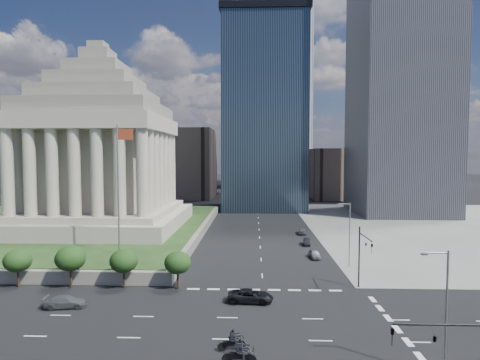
{
  "coord_description": "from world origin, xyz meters",
  "views": [
    {
      "loc": [
        -1.22,
        -36.43,
        17.14
      ],
      "look_at": [
        -2.96,
        13.45,
        14.14
      ],
      "focal_mm": 30.0,
      "sensor_mm": 36.0,
      "label": 1
    }
  ],
  "objects_px": {
    "parked_sedan_far": "(303,231)",
    "parked_sedan_mid": "(307,242)",
    "street_lamp_north": "(349,231)",
    "flagpole": "(119,182)",
    "street_lamp_south": "(444,307)",
    "suv_grey": "(66,302)",
    "traffic_signal_se": "(455,357)",
    "traffic_signal_ne": "(363,251)",
    "pickup_truck": "(251,296)",
    "motorcycle_lead": "(239,352)",
    "parked_sedan_near": "(315,254)",
    "motorcycle_trail": "(232,340)",
    "war_memorial": "(100,136)"
  },
  "relations": [
    {
      "from": "traffic_signal_ne",
      "to": "suv_grey",
      "type": "relative_size",
      "value": 1.7
    },
    {
      "from": "war_memorial",
      "to": "parked_sedan_far",
      "type": "distance_m",
      "value": 48.24
    },
    {
      "from": "war_memorial",
      "to": "flagpole",
      "type": "distance_m",
      "value": 28.16
    },
    {
      "from": "war_memorial",
      "to": "motorcycle_trail",
      "type": "relative_size",
      "value": 15.45
    },
    {
      "from": "parked_sedan_far",
      "to": "motorcycle_lead",
      "type": "xyz_separation_m",
      "value": [
        -11.9,
        -55.42,
        0.32
      ]
    },
    {
      "from": "traffic_signal_ne",
      "to": "pickup_truck",
      "type": "relative_size",
      "value": 1.51
    },
    {
      "from": "war_memorial",
      "to": "street_lamp_north",
      "type": "xyz_separation_m",
      "value": [
        47.33,
        -23.0,
        -15.74
      ]
    },
    {
      "from": "parked_sedan_far",
      "to": "motorcycle_trail",
      "type": "xyz_separation_m",
      "value": [
        -12.65,
        -53.04,
        0.18
      ]
    },
    {
      "from": "flagpole",
      "to": "parked_sedan_far",
      "type": "bearing_deg",
      "value": 40.71
    },
    {
      "from": "parked_sedan_far",
      "to": "motorcycle_trail",
      "type": "height_order",
      "value": "motorcycle_trail"
    },
    {
      "from": "parked_sedan_far",
      "to": "parked_sedan_mid",
      "type": "bearing_deg",
      "value": -83.52
    },
    {
      "from": "traffic_signal_ne",
      "to": "pickup_truck",
      "type": "bearing_deg",
      "value": -163.92
    },
    {
      "from": "suv_grey",
      "to": "parked_sedan_near",
      "type": "relative_size",
      "value": 1.19
    },
    {
      "from": "parked_sedan_near",
      "to": "flagpole",
      "type": "bearing_deg",
      "value": -171.76
    },
    {
      "from": "street_lamp_south",
      "to": "suv_grey",
      "type": "bearing_deg",
      "value": 159.7
    },
    {
      "from": "flagpole",
      "to": "traffic_signal_ne",
      "type": "distance_m",
      "value": 36.69
    },
    {
      "from": "street_lamp_north",
      "to": "parked_sedan_near",
      "type": "relative_size",
      "value": 2.53
    },
    {
      "from": "traffic_signal_se",
      "to": "parked_sedan_far",
      "type": "distance_m",
      "value": 64.13
    },
    {
      "from": "traffic_signal_ne",
      "to": "street_lamp_north",
      "type": "distance_m",
      "value": 11.34
    },
    {
      "from": "parked_sedan_near",
      "to": "suv_grey",
      "type": "bearing_deg",
      "value": -147.06
    },
    {
      "from": "suv_grey",
      "to": "motorcycle_trail",
      "type": "relative_size",
      "value": 1.86
    },
    {
      "from": "pickup_truck",
      "to": "motorcycle_lead",
      "type": "height_order",
      "value": "motorcycle_lead"
    },
    {
      "from": "flagpole",
      "to": "pickup_truck",
      "type": "height_order",
      "value": "flagpole"
    },
    {
      "from": "traffic_signal_se",
      "to": "pickup_truck",
      "type": "distance_m",
      "value": 26.15
    },
    {
      "from": "parked_sedan_mid",
      "to": "parked_sedan_far",
      "type": "xyz_separation_m",
      "value": [
        0.5,
        10.7,
        0.13
      ]
    },
    {
      "from": "war_memorial",
      "to": "traffic_signal_se",
      "type": "bearing_deg",
      "value": -53.77
    },
    {
      "from": "traffic_signal_ne",
      "to": "motorcycle_lead",
      "type": "distance_m",
      "value": 23.86
    },
    {
      "from": "parked_sedan_far",
      "to": "motorcycle_lead",
      "type": "height_order",
      "value": "motorcycle_lead"
    },
    {
      "from": "traffic_signal_ne",
      "to": "street_lamp_south",
      "type": "height_order",
      "value": "street_lamp_south"
    },
    {
      "from": "parked_sedan_far",
      "to": "motorcycle_trail",
      "type": "distance_m",
      "value": 54.53
    },
    {
      "from": "street_lamp_north",
      "to": "flagpole",
      "type": "bearing_deg",
      "value": -178.37
    },
    {
      "from": "traffic_signal_ne",
      "to": "parked_sedan_far",
      "type": "distance_m",
      "value": 37.65
    },
    {
      "from": "street_lamp_south",
      "to": "pickup_truck",
      "type": "distance_m",
      "value": 22.16
    },
    {
      "from": "traffic_signal_ne",
      "to": "motorcycle_lead",
      "type": "xyz_separation_m",
      "value": [
        -14.9,
        -18.16,
        -4.18
      ]
    },
    {
      "from": "traffic_signal_se",
      "to": "suv_grey",
      "type": "height_order",
      "value": "traffic_signal_se"
    },
    {
      "from": "street_lamp_south",
      "to": "pickup_truck",
      "type": "height_order",
      "value": "street_lamp_south"
    },
    {
      "from": "flagpole",
      "to": "motorcycle_lead",
      "type": "xyz_separation_m",
      "value": [
        19.43,
        -28.47,
        -12.04
      ]
    },
    {
      "from": "pickup_truck",
      "to": "motorcycle_lead",
      "type": "xyz_separation_m",
      "value": [
        -0.81,
        -14.1,
        0.34
      ]
    },
    {
      "from": "street_lamp_south",
      "to": "suv_grey",
      "type": "distance_m",
      "value": 38.47
    },
    {
      "from": "flagpole",
      "to": "pickup_truck",
      "type": "relative_size",
      "value": 3.77
    },
    {
      "from": "traffic_signal_se",
      "to": "motorcycle_lead",
      "type": "relative_size",
      "value": 2.78
    },
    {
      "from": "parked_sedan_far",
      "to": "parked_sedan_near",
      "type": "bearing_deg",
      "value": -82.23
    },
    {
      "from": "traffic_signal_ne",
      "to": "motorcycle_lead",
      "type": "height_order",
      "value": "traffic_signal_ne"
    },
    {
      "from": "parked_sedan_mid",
      "to": "motorcycle_trail",
      "type": "xyz_separation_m",
      "value": [
        -12.15,
        -42.34,
        0.31
      ]
    },
    {
      "from": "traffic_signal_se",
      "to": "parked_sedan_mid",
      "type": "relative_size",
      "value": 2.09
    },
    {
      "from": "flagpole",
      "to": "street_lamp_south",
      "type": "xyz_separation_m",
      "value": [
        35.16,
        -30.0,
        -7.45
      ]
    },
    {
      "from": "street_lamp_south",
      "to": "suv_grey",
      "type": "relative_size",
      "value": 2.13
    },
    {
      "from": "war_memorial",
      "to": "street_lamp_south",
      "type": "bearing_deg",
      "value": -48.77
    },
    {
      "from": "street_lamp_south",
      "to": "parked_sedan_mid",
      "type": "bearing_deg",
      "value": 95.35
    },
    {
      "from": "street_lamp_north",
      "to": "suv_grey",
      "type": "xyz_separation_m",
      "value": [
        -35.78,
        -17.76,
        -4.98
      ]
    }
  ]
}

